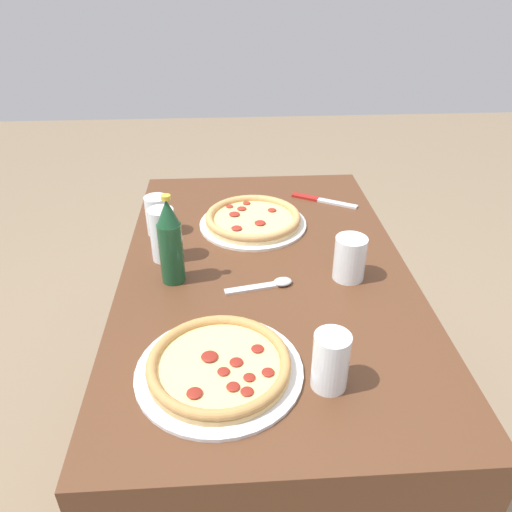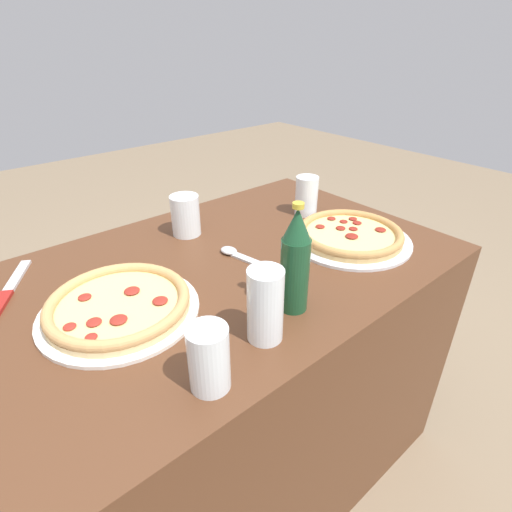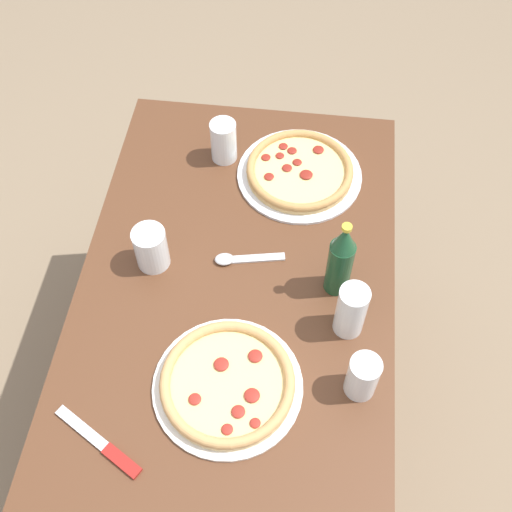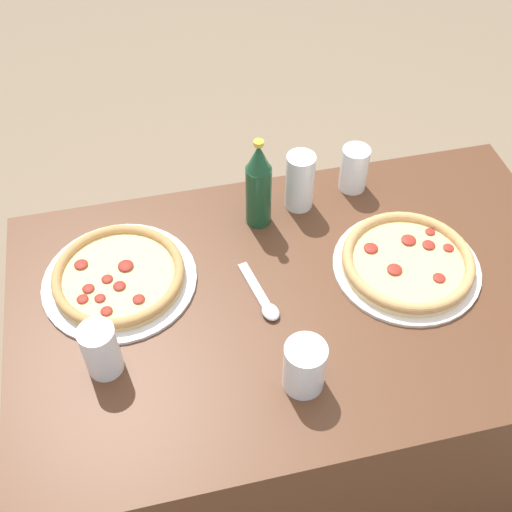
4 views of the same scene
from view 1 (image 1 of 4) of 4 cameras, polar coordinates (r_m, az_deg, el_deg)
ground_plane at (r=1.81m, az=0.83°, el=-21.70°), size 8.00×8.00×0.00m
table at (r=1.52m, az=0.94°, el=-13.24°), size 1.22×0.73×0.75m
pizza_pepperoni at (r=0.98m, az=-4.24°, el=-12.40°), size 0.33×0.33×0.04m
pizza_margherita at (r=1.48m, az=-0.35°, el=4.20°), size 0.32×0.32×0.04m
glass_iced_tea at (r=1.24m, az=10.66°, el=-0.34°), size 0.08×0.08×0.11m
glass_mango_juice at (r=1.45m, az=-11.18°, el=4.45°), size 0.07×0.07×0.11m
glass_orange_juice at (r=1.32m, az=-10.57°, el=2.15°), size 0.07×0.07×0.14m
glass_lemonade at (r=0.94m, az=8.51°, el=-11.92°), size 0.07×0.07×0.12m
beer_bottle at (r=1.20m, az=-9.76°, el=1.58°), size 0.06×0.06×0.23m
knife at (r=1.65m, az=7.45°, el=6.34°), size 0.13×0.20×0.01m
spoon at (r=1.21m, az=1.69°, el=-3.23°), size 0.06×0.17×0.02m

